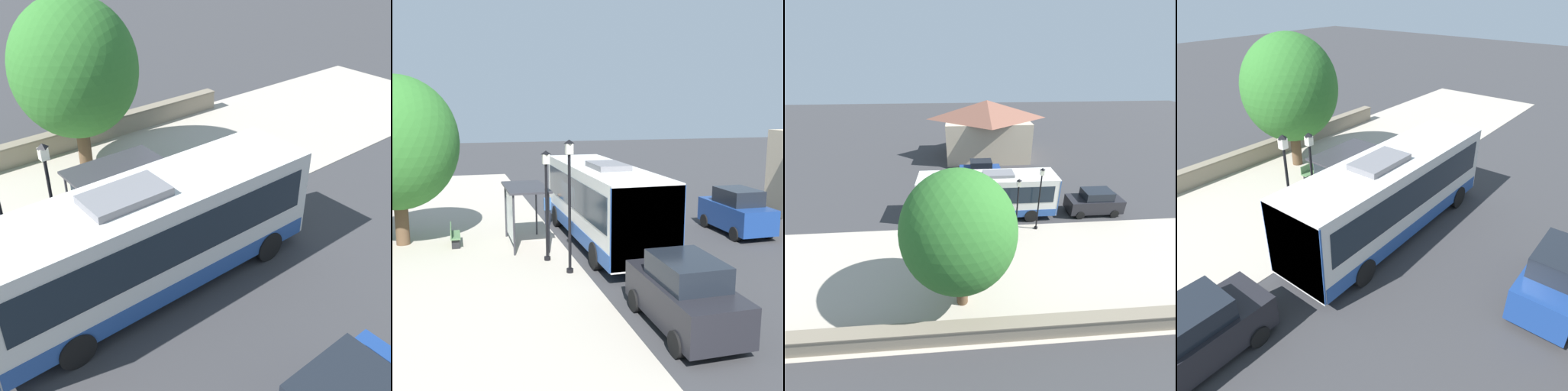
% 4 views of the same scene
% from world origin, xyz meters
% --- Properties ---
extents(ground_plane, '(120.00, 120.00, 0.00)m').
position_xyz_m(ground_plane, '(0.00, 0.00, 0.00)').
color(ground_plane, '#353538').
rests_on(ground_plane, ground).
extents(sidewalk_plaza, '(9.00, 44.00, 0.02)m').
position_xyz_m(sidewalk_plaza, '(-4.50, 0.00, 0.01)').
color(sidewalk_plaza, '#ADA393').
rests_on(sidewalk_plaza, ground).
extents(stone_wall, '(0.60, 20.00, 0.99)m').
position_xyz_m(stone_wall, '(-8.55, 0.00, 0.50)').
color(stone_wall, gray).
rests_on(stone_wall, ground).
extents(background_building, '(8.15, 10.08, 6.60)m').
position_xyz_m(background_building, '(15.77, -2.17, 3.40)').
color(background_building, '#C6B293').
rests_on(background_building, ground).
extents(bus, '(2.67, 10.13, 3.54)m').
position_xyz_m(bus, '(1.65, -0.90, 1.83)').
color(bus, silver).
rests_on(bus, ground).
extents(bus_shelter, '(1.67, 3.21, 2.51)m').
position_xyz_m(bus_shelter, '(-1.63, -0.18, 2.08)').
color(bus_shelter, '#2D2D33').
rests_on(bus_shelter, ground).
extents(pedestrian, '(0.34, 0.22, 1.57)m').
position_xyz_m(pedestrian, '(0.06, 3.01, 0.91)').
color(pedestrian, '#2D3347').
rests_on(pedestrian, ground).
extents(bench, '(0.40, 1.48, 0.88)m').
position_xyz_m(bench, '(-4.42, 0.48, 0.47)').
color(bench, '#4C7247').
rests_on(bench, ground).
extents(street_lamp_near, '(0.28, 0.28, 4.18)m').
position_xyz_m(street_lamp_near, '(-1.04, -2.58, 2.49)').
color(street_lamp_near, black).
rests_on(street_lamp_near, ground).
extents(street_lamp_far, '(0.28, 0.28, 4.68)m').
position_xyz_m(street_lamp_far, '(-0.54, -4.17, 2.76)').
color(street_lamp_far, black).
rests_on(street_lamp_far, ground).
extents(shade_tree, '(5.02, 5.02, 7.06)m').
position_xyz_m(shade_tree, '(-6.50, 1.19, 4.28)').
color(shade_tree, brown).
rests_on(shade_tree, ground).
extents(parked_car_behind_bus, '(1.87, 4.13, 1.95)m').
position_xyz_m(parked_car_behind_bus, '(1.33, -9.21, 0.95)').
color(parked_car_behind_bus, black).
rests_on(parked_car_behind_bus, ground).
extents(parked_car_far_lane, '(1.87, 4.00, 2.08)m').
position_xyz_m(parked_car_far_lane, '(8.15, -0.82, 1.00)').
color(parked_car_far_lane, navy).
rests_on(parked_car_far_lane, ground).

